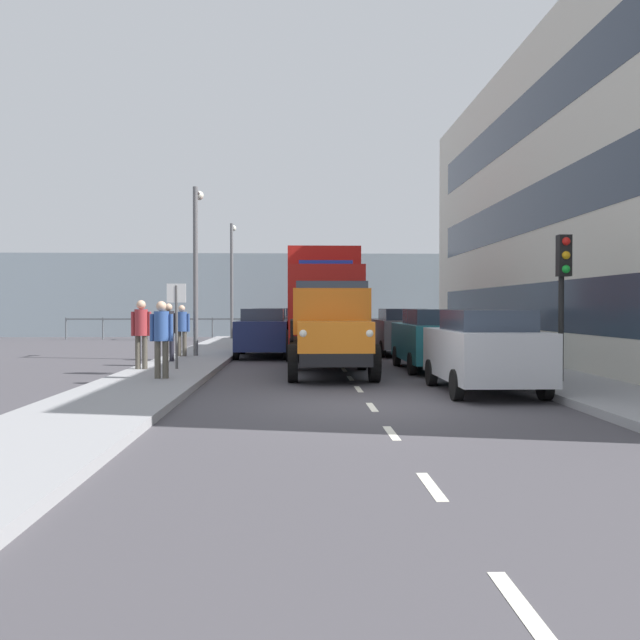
{
  "coord_description": "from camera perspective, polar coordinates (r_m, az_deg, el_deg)",
  "views": [
    {
      "loc": [
        1.33,
        12.47,
        1.78
      ],
      "look_at": [
        0.58,
        -10.21,
        1.36
      ],
      "focal_mm": 39.02,
      "sensor_mm": 36.0,
      "label": 1
    }
  ],
  "objects": [
    {
      "name": "ground_plane",
      "position": [
        20.68,
        1.81,
        -3.87
      ],
      "size": [
        80.0,
        80.0,
        0.0
      ],
      "primitive_type": "plane",
      "color": "#423F44"
    },
    {
      "name": "sidewalk_left",
      "position": [
        21.48,
        14.32,
        -3.52
      ],
      "size": [
        2.31,
        37.06,
        0.15
      ],
      "primitive_type": "cube",
      "color": "gray",
      "rests_on": "ground_plane"
    },
    {
      "name": "sidewalk_right",
      "position": [
        20.89,
        -11.07,
        -3.63
      ],
      "size": [
        2.31,
        37.06,
        0.15
      ],
      "primitive_type": "cube",
      "color": "gray",
      "rests_on": "ground_plane"
    },
    {
      "name": "road_centreline_markings",
      "position": [
        19.99,
        1.93,
        -4.03
      ],
      "size": [
        0.12,
        33.0,
        0.01
      ],
      "color": "silver",
      "rests_on": "ground_plane"
    },
    {
      "name": "sea_horizon",
      "position": [
        42.11,
        -0.08,
        2.05
      ],
      "size": [
        80.0,
        0.8,
        5.0
      ],
      "primitive_type": "cube",
      "color": "#84939E",
      "rests_on": "ground_plane"
    },
    {
      "name": "seawall_railing",
      "position": [
        38.52,
        0.08,
        -0.22
      ],
      "size": [
        28.08,
        0.08,
        1.2
      ],
      "color": "#4C5156",
      "rests_on": "ground_plane"
    },
    {
      "name": "truck_vintage_orange",
      "position": [
        17.72,
        0.92,
        -0.88
      ],
      "size": [
        2.17,
        5.64,
        2.43
      ],
      "color": "black",
      "rests_on": "ground_plane"
    },
    {
      "name": "lorry_cargo_red",
      "position": [
        25.47,
        0.2,
        1.73
      ],
      "size": [
        2.58,
        8.2,
        3.87
      ],
      "color": "red",
      "rests_on": "ground_plane"
    },
    {
      "name": "car_silver_kerbside_near",
      "position": [
        14.83,
        13.29,
        -2.38
      ],
      "size": [
        1.88,
        4.03,
        1.72
      ],
      "color": "#B7BABF",
      "rests_on": "ground_plane"
    },
    {
      "name": "car_teal_kerbside_1",
      "position": [
        19.8,
        9.41,
        -1.5
      ],
      "size": [
        1.93,
        4.53,
        1.72
      ],
      "color": "#1E6670",
      "rests_on": "ground_plane"
    },
    {
      "name": "car_grey_kerbside_2",
      "position": [
        26.08,
        6.66,
        -0.88
      ],
      "size": [
        1.87,
        4.24,
        1.72
      ],
      "color": "slate",
      "rests_on": "ground_plane"
    },
    {
      "name": "car_navy_oppositeside_0",
      "position": [
        25.06,
        -4.68,
        -0.96
      ],
      "size": [
        1.86,
        4.58,
        1.72
      ],
      "color": "navy",
      "rests_on": "ground_plane"
    },
    {
      "name": "car_black_oppositeside_1",
      "position": [
        31.09,
        -4.14,
        -0.57
      ],
      "size": [
        1.81,
        4.4,
        1.72
      ],
      "color": "black",
      "rests_on": "ground_plane"
    },
    {
      "name": "car_maroon_oppositeside_2",
      "position": [
        36.96,
        -3.79,
        -0.31
      ],
      "size": [
        1.87,
        4.32,
        1.72
      ],
      "color": "maroon",
      "rests_on": "ground_plane"
    },
    {
      "name": "pedestrian_strolling",
      "position": [
        16.25,
        -12.88,
        -1.03
      ],
      "size": [
        0.53,
        0.34,
        1.77
      ],
      "color": "#4C473D",
      "rests_on": "sidewalk_right"
    },
    {
      "name": "pedestrian_with_bag",
      "position": [
        18.85,
        -14.45,
        -0.66
      ],
      "size": [
        0.53,
        0.34,
        1.81
      ],
      "color": "#4C473D",
      "rests_on": "sidewalk_right"
    },
    {
      "name": "pedestrian_near_railing",
      "position": [
        21.36,
        -12.32,
        -0.58
      ],
      "size": [
        0.53,
        0.34,
        1.74
      ],
      "color": "black",
      "rests_on": "sidewalk_right"
    },
    {
      "name": "pedestrian_couple_a",
      "position": [
        23.49,
        -11.27,
        -0.5
      ],
      "size": [
        0.53,
        0.34,
        1.7
      ],
      "color": "#4C473D",
      "rests_on": "sidewalk_right"
    },
    {
      "name": "traffic_light_near",
      "position": [
        16.09,
        19.32,
        3.48
      ],
      "size": [
        0.28,
        0.41,
        3.2
      ],
      "color": "black",
      "rests_on": "sidewalk_left"
    },
    {
      "name": "lamp_post_promenade",
      "position": [
        23.91,
        -10.12,
        5.37
      ],
      "size": [
        0.32,
        1.14,
        5.67
      ],
      "color": "#59595B",
      "rests_on": "sidewalk_right"
    },
    {
      "name": "lamp_post_far",
      "position": [
        36.67,
        -7.23,
        4.14
      ],
      "size": [
        0.32,
        1.14,
        5.99
      ],
      "color": "#59595B",
      "rests_on": "sidewalk_right"
    },
    {
      "name": "street_sign",
      "position": [
        18.71,
        -11.69,
        0.75
      ],
      "size": [
        0.5,
        0.07,
        2.25
      ],
      "color": "#4C4C4C",
      "rests_on": "sidewalk_right"
    }
  ]
}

